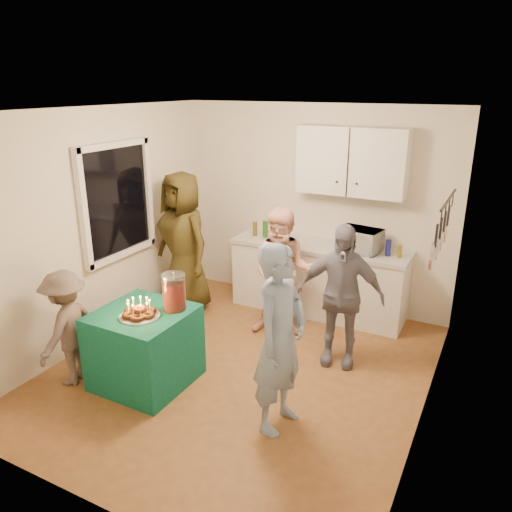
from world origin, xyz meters
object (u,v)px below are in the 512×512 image
at_px(counter, 318,281).
at_px(punch_jar, 174,293).
at_px(microwave, 359,240).
at_px(party_table, 145,347).
at_px(man_birthday, 280,339).
at_px(child_near_left, 67,328).
at_px(woman_back_center, 284,273).
at_px(woman_back_right, 340,295).
at_px(woman_back_left, 183,242).

distance_m(counter, punch_jar, 2.27).
height_order(microwave, party_table, microwave).
xyz_separation_m(counter, microwave, (0.50, 0.00, 0.62)).
height_order(microwave, man_birthday, man_birthday).
xyz_separation_m(punch_jar, child_near_left, (-0.91, -0.53, -0.35)).
height_order(punch_jar, man_birthday, man_birthday).
xyz_separation_m(woman_back_center, woman_back_right, (0.77, -0.31, 0.00)).
bearing_deg(microwave, counter, -170.55).
relative_size(punch_jar, woman_back_center, 0.22).
height_order(microwave, punch_jar, microwave).
relative_size(party_table, child_near_left, 0.73).
bearing_deg(woman_back_left, woman_back_center, 13.13).
bearing_deg(woman_back_center, woman_back_left, 158.60).
xyz_separation_m(microwave, party_table, (-1.43, -2.30, -0.67)).
bearing_deg(counter, woman_back_right, -59.59).
relative_size(woman_back_right, child_near_left, 1.31).
bearing_deg(woman_back_left, counter, 39.29).
relative_size(party_table, woman_back_center, 0.56).
xyz_separation_m(microwave, man_birthday, (0.01, -2.29, -0.22)).
height_order(counter, woman_back_center, woman_back_center).
relative_size(punch_jar, woman_back_left, 0.19).
bearing_deg(party_table, counter, 67.81).
relative_size(punch_jar, woman_back_right, 0.22).
height_order(man_birthday, woman_back_right, man_birthday).
bearing_deg(woman_back_left, child_near_left, -73.67).
relative_size(microwave, woman_back_center, 0.33).
distance_m(party_table, man_birthday, 1.51).
relative_size(woman_back_left, child_near_left, 1.55).
bearing_deg(woman_back_left, punch_jar, -41.27).
bearing_deg(woman_back_center, counter, 60.63).
xyz_separation_m(counter, man_birthday, (0.51, -2.29, 0.40)).
relative_size(punch_jar, child_near_left, 0.29).
bearing_deg(woman_back_center, punch_jar, -130.13).
height_order(woman_back_left, child_near_left, woman_back_left).
relative_size(punch_jar, man_birthday, 0.21).
distance_m(woman_back_left, woman_back_right, 2.26).
distance_m(microwave, woman_back_center, 1.04).
xyz_separation_m(counter, punch_jar, (-0.69, -2.10, 0.50)).
bearing_deg(child_near_left, microwave, 130.01).
xyz_separation_m(punch_jar, woman_back_left, (-0.90, 1.43, -0.03)).
distance_m(man_birthday, woman_back_right, 1.24).
bearing_deg(woman_back_right, woman_back_left, 160.42).
distance_m(microwave, child_near_left, 3.39).
distance_m(punch_jar, woman_back_left, 1.69).
bearing_deg(woman_back_right, counter, 110.79).
relative_size(party_table, punch_jar, 2.50).
bearing_deg(microwave, party_table, -112.51).
height_order(party_table, woman_back_left, woman_back_left).
bearing_deg(microwave, woman_back_right, -73.73).
relative_size(microwave, woman_back_left, 0.27).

